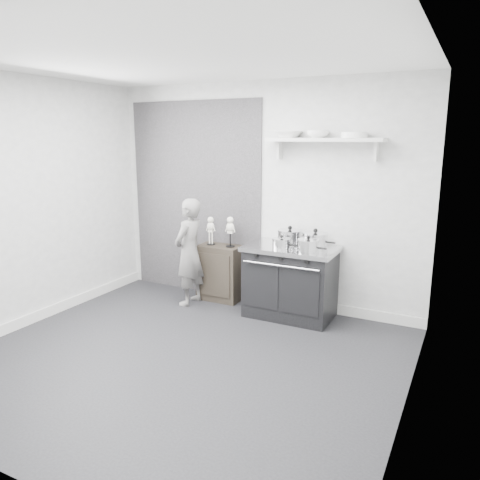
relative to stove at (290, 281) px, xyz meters
name	(u,v)px	position (x,y,z in m)	size (l,w,h in m)	color
ground	(182,358)	(-0.52, -1.48, -0.42)	(4.00, 4.00, 0.00)	black
room_shell	(178,183)	(-0.61, -1.33, 1.22)	(4.02, 3.62, 2.71)	#A8A8A6
wall_shelf	(324,141)	(0.28, 0.20, 1.59)	(1.30, 0.26, 0.24)	silver
stove	(290,281)	(0.00, 0.00, 0.00)	(1.04, 0.65, 0.83)	black
side_cabinet	(220,273)	(-1.01, 0.13, -0.06)	(0.55, 0.32, 0.71)	black
child	(189,252)	(-1.26, -0.18, 0.24)	(0.48, 0.32, 1.33)	slate
pot_back_left	(290,237)	(-0.07, 0.14, 0.50)	(0.37, 0.29, 0.21)	silver
pot_back_right	(315,240)	(0.26, 0.07, 0.50)	(0.38, 0.29, 0.22)	silver
pot_front_right	(308,246)	(0.27, -0.19, 0.49)	(0.32, 0.23, 0.19)	silver
pot_front_center	(282,243)	(-0.06, -0.14, 0.47)	(0.30, 0.21, 0.15)	silver
skeleton_full	(211,229)	(-1.14, 0.13, 0.50)	(0.11, 0.07, 0.41)	silver
skeleton_torso	(230,230)	(-0.86, 0.13, 0.51)	(0.12, 0.08, 0.44)	silver
bowl_large	(288,134)	(-0.14, 0.19, 1.66)	(0.31, 0.31, 0.08)	white
bowl_small	(318,134)	(0.20, 0.19, 1.66)	(0.25, 0.25, 0.08)	white
plate_stack	(354,135)	(0.61, 0.19, 1.65)	(0.28, 0.28, 0.06)	white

